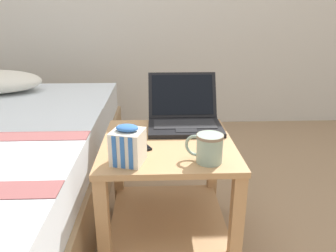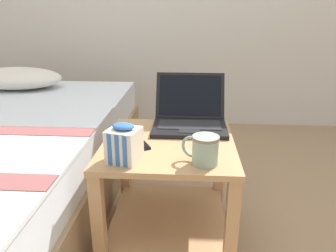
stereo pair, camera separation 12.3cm
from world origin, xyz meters
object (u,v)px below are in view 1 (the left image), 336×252
Objects in this scene: laptop at (184,116)px; mug_front_left at (209,147)px; snack_bag at (128,145)px; cell_phone at (135,144)px.

laptop is 0.38m from mug_front_left.
laptop is at bearing 97.60° from mug_front_left.
snack_bag is (-0.22, -0.37, 0.02)m from laptop.
mug_front_left is (0.05, -0.38, 0.01)m from laptop.
mug_front_left is 0.30m from cell_phone.
snack_bag reaches higher than mug_front_left.
cell_phone is (0.01, 0.14, -0.06)m from snack_bag.
snack_bag is 0.16m from cell_phone.
cell_phone is at bearing 149.78° from mug_front_left.
laptop reaches higher than snack_bag.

